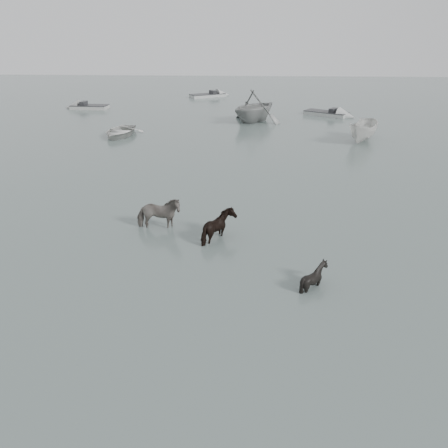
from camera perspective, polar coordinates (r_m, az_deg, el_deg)
The scene contains 10 objects.
ground at distance 14.99m, azimuth -3.25°, elevation -5.82°, with size 140.00×140.00×0.00m, color #4F5E59.
pony_pinto at distance 17.81m, azimuth -8.58°, elevation 1.73°, with size 0.84×1.85×1.56m, color black.
pony_dark at distance 16.67m, azimuth -0.62°, elevation 0.21°, with size 1.43×1.23×1.44m, color black.
pony_black at distance 14.00m, azimuth 11.75°, elevation -5.88°, with size 0.94×1.06×1.17m, color black.
rowboat_lead at distance 35.29m, azimuth -13.48°, elevation 11.84°, with size 2.99×4.19×0.87m, color silver.
rowboat_trail at distance 39.98m, azimuth 4.04°, elevation 15.25°, with size 4.74×5.49×2.89m, color gray.
boat_small at distance 34.13m, azimuth 17.79°, elevation 11.64°, with size 1.60×4.25×1.64m, color silver.
skiff_outer at distance 48.95m, azimuth -17.16°, elevation 14.61°, with size 5.20×1.60×0.75m, color #B1B1AC, non-canonical shape.
skiff_mid at distance 44.15m, azimuth 13.24°, elevation 14.11°, with size 5.67×1.60×0.75m, color #ACAFAC, non-canonical shape.
skiff_far at distance 55.74m, azimuth -2.16°, elevation 16.62°, with size 5.96×1.60×0.75m, color #B0B2AF, non-canonical shape.
Camera 1 is at (1.62, -12.92, 7.42)m, focal length 35.00 mm.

